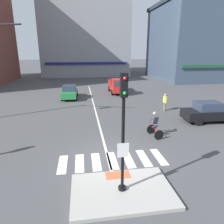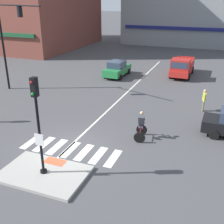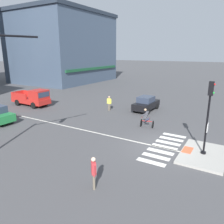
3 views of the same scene
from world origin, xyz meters
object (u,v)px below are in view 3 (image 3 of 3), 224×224
(cyclist, at_px, (147,118))
(pickup_truck_red_eastbound_distant, at_px, (33,98))
(pedestrian_waiting_far_side, at_px, (109,102))
(signal_pole, at_px, (208,112))
(car_black_cross_right, at_px, (146,104))
(pedestrian_at_curb_left, at_px, (94,170))

(cyclist, bearing_deg, pickup_truck_red_eastbound_distant, 89.19)
(cyclist, bearing_deg, pedestrian_waiting_far_side, 61.70)
(cyclist, xyz_separation_m, pedestrian_waiting_far_side, (3.11, 5.78, 0.11))
(signal_pole, relative_size, pickup_truck_red_eastbound_distant, 0.90)
(car_black_cross_right, relative_size, pedestrian_waiting_far_side, 2.48)
(car_black_cross_right, bearing_deg, cyclist, -157.28)
(car_black_cross_right, relative_size, cyclist, 2.47)
(signal_pole, relative_size, pedestrian_at_curb_left, 2.76)
(cyclist, bearing_deg, pedestrian_at_curb_left, -172.53)
(signal_pole, distance_m, cyclist, 6.52)
(pickup_truck_red_eastbound_distant, bearing_deg, pedestrian_at_curb_left, -121.50)
(cyclist, distance_m, pedestrian_waiting_far_side, 6.56)
(car_black_cross_right, bearing_deg, pedestrian_waiting_far_side, 121.82)
(signal_pole, relative_size, cyclist, 2.75)
(car_black_cross_right, xyz_separation_m, pickup_truck_red_eastbound_distant, (-5.10, 12.70, 0.17))
(cyclist, relative_size, pedestrian_waiting_far_side, 1.01)
(signal_pole, xyz_separation_m, pedestrian_waiting_far_side, (6.37, 11.03, -1.95))
(signal_pole, bearing_deg, pedestrian_waiting_far_side, 59.97)
(car_black_cross_right, distance_m, pedestrian_at_curb_left, 15.44)
(pedestrian_at_curb_left, bearing_deg, pedestrian_waiting_far_side, 28.79)
(pickup_truck_red_eastbound_distant, height_order, cyclist, pickup_truck_red_eastbound_distant)
(pickup_truck_red_eastbound_distant, height_order, pedestrian_waiting_far_side, pickup_truck_red_eastbound_distant)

